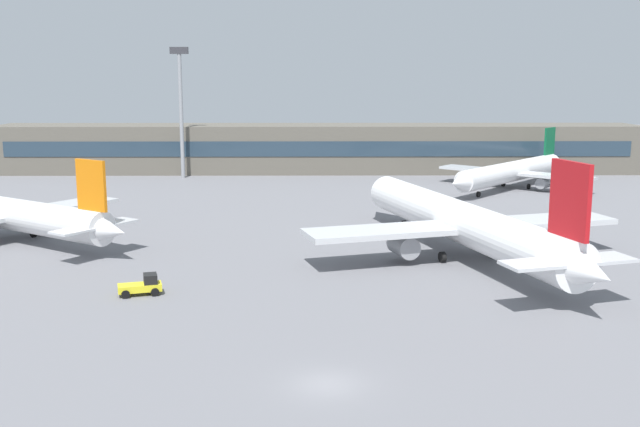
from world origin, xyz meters
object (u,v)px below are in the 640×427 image
at_px(airplane_mid, 1,212).
at_px(baggage_tug_yellow, 143,285).
at_px(floodlight_tower_west, 181,102).
at_px(airplane_far, 511,172).
at_px(airplane_near, 458,221).

xyz_separation_m(airplane_mid, baggage_tug_yellow, (20.82, -21.95, -2.26)).
xyz_separation_m(baggage_tug_yellow, floodlight_tower_west, (-9.25, 73.20, 12.78)).
relative_size(airplane_mid, baggage_tug_yellow, 9.06).
xyz_separation_m(airplane_mid, floodlight_tower_west, (11.57, 51.25, 10.53)).
bearing_deg(floodlight_tower_west, baggage_tug_yellow, -82.80).
relative_size(airplane_far, baggage_tug_yellow, 7.76).
bearing_deg(airplane_far, baggage_tug_yellow, -128.30).
bearing_deg(airplane_far, airplane_mid, -151.20).
height_order(airplane_near, floodlight_tower_west, floodlight_tower_west).
distance_m(airplane_near, baggage_tug_yellow, 32.52).
height_order(airplane_far, floodlight_tower_west, floodlight_tower_west).
relative_size(airplane_mid, floodlight_tower_west, 1.51).
height_order(baggage_tug_yellow, floodlight_tower_west, floodlight_tower_west).
bearing_deg(airplane_mid, airplane_far, 28.80).
bearing_deg(baggage_tug_yellow, floodlight_tower_west, 97.20).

